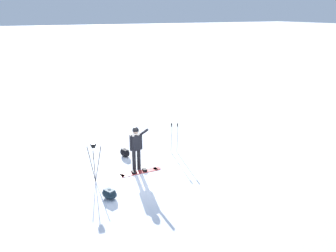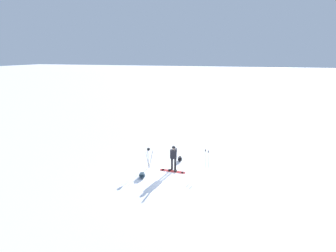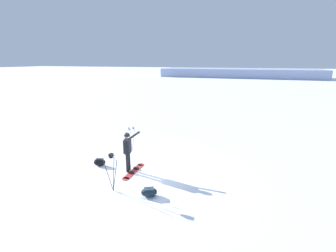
# 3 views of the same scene
# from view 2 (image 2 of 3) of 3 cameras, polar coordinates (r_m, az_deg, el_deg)

# --- Properties ---
(ground_plane) EXTENTS (300.00, 300.00, 0.00)m
(ground_plane) POSITION_cam_2_polar(r_m,az_deg,el_deg) (16.28, -0.37, -11.12)
(ground_plane) COLOR white
(snowboarder) EXTENTS (0.65, 0.58, 1.76)m
(snowboarder) POSITION_cam_2_polar(r_m,az_deg,el_deg) (16.37, 1.32, -6.84)
(snowboarder) COLOR black
(snowboarder) RESTS_ON ground_plane
(snowboard) EXTENTS (0.32, 1.76, 0.10)m
(snowboard) POSITION_cam_2_polar(r_m,az_deg,el_deg) (16.60, 1.07, -10.45)
(snowboard) COLOR #B23333
(snowboard) RESTS_ON ground_plane
(gear_bag_large) EXTENTS (0.68, 0.58, 0.31)m
(gear_bag_large) POSITION_cam_2_polar(r_m,az_deg,el_deg) (15.86, -6.05, -11.34)
(gear_bag_large) COLOR #192833
(gear_bag_large) RESTS_ON ground_plane
(camera_tripod) EXTENTS (0.55, 0.48, 1.46)m
(camera_tripod) POSITION_cam_2_polar(r_m,az_deg,el_deg) (16.68, -4.52, -6.55)
(camera_tripod) COLOR #262628
(camera_tripod) RESTS_ON ground_plane
(gear_bag_small) EXTENTS (0.59, 0.42, 0.34)m
(gear_bag_small) POSITION_cam_2_polar(r_m,az_deg,el_deg) (18.04, 2.79, -7.65)
(gear_bag_small) COLOR black
(gear_bag_small) RESTS_ON ground_plane
(ski_poles) EXTENTS (0.39, 0.33, 1.34)m
(ski_poles) POSITION_cam_2_polar(r_m,az_deg,el_deg) (16.87, 9.04, -7.03)
(ski_poles) COLOR gray
(ski_poles) RESTS_ON ground_plane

